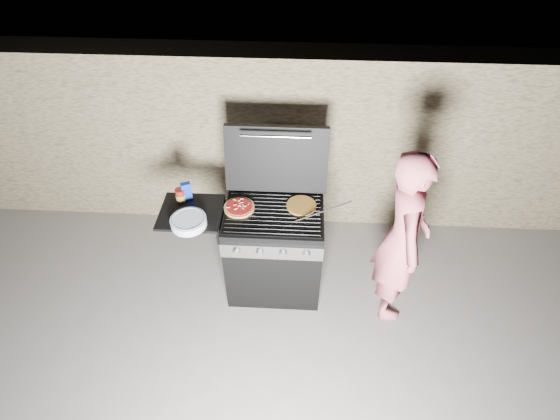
# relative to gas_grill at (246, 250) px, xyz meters

# --- Properties ---
(ground) EXTENTS (50.00, 50.00, 0.00)m
(ground) POSITION_rel_gas_grill_xyz_m (0.25, 0.00, -0.46)
(ground) COLOR #615953
(stone_wall) EXTENTS (8.00, 0.35, 1.80)m
(stone_wall) POSITION_rel_gas_grill_xyz_m (0.25, 1.05, 0.44)
(stone_wall) COLOR #867456
(stone_wall) RESTS_ON ground
(gas_grill) EXTENTS (1.34, 0.79, 0.91)m
(gas_grill) POSITION_rel_gas_grill_xyz_m (0.00, 0.00, 0.00)
(gas_grill) COLOR black
(gas_grill) RESTS_ON ground
(pizza_topped) EXTENTS (0.27, 0.27, 0.03)m
(pizza_topped) POSITION_rel_gas_grill_xyz_m (-0.03, 0.04, 0.47)
(pizza_topped) COLOR #B07D4F
(pizza_topped) RESTS_ON gas_grill
(pizza_plain) EXTENTS (0.31, 0.31, 0.01)m
(pizza_plain) POSITION_rel_gas_grill_xyz_m (0.47, 0.10, 0.46)
(pizza_plain) COLOR gold
(pizza_plain) RESTS_ON gas_grill
(sauce_jar) EXTENTS (0.08, 0.08, 0.12)m
(sauce_jar) POSITION_rel_gas_grill_xyz_m (-0.52, 0.12, 0.51)
(sauce_jar) COLOR maroon
(sauce_jar) RESTS_ON gas_grill
(blue_carton) EXTENTS (0.09, 0.07, 0.17)m
(blue_carton) POSITION_rel_gas_grill_xyz_m (-0.47, 0.14, 0.53)
(blue_carton) COLOR #092694
(blue_carton) RESTS_ON gas_grill
(plate_stack) EXTENTS (0.31, 0.31, 0.06)m
(plate_stack) POSITION_rel_gas_grill_xyz_m (-0.40, -0.16, 0.48)
(plate_stack) COLOR silver
(plate_stack) RESTS_ON gas_grill
(person) EXTENTS (0.39, 0.59, 1.63)m
(person) POSITION_rel_gas_grill_xyz_m (1.26, -0.13, 0.36)
(person) COLOR #C75969
(person) RESTS_ON ground
(tongs) EXTENTS (0.45, 0.18, 0.10)m
(tongs) POSITION_rel_gas_grill_xyz_m (0.65, 0.00, 0.50)
(tongs) COLOR black
(tongs) RESTS_ON gas_grill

